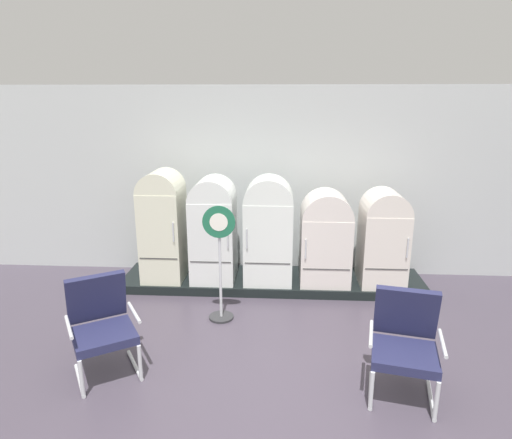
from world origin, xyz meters
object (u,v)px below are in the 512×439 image
at_px(refrigerator_1, 213,226).
at_px(sign_stand, 220,268).
at_px(refrigerator_0, 163,222).
at_px(refrigerator_3, 325,236).
at_px(refrigerator_2, 268,227).
at_px(armchair_right, 405,339).
at_px(refrigerator_4, 383,235).
at_px(armchair_left, 101,322).

bearing_deg(refrigerator_1, sign_stand, -76.89).
height_order(refrigerator_0, refrigerator_3, refrigerator_0).
height_order(refrigerator_2, sign_stand, refrigerator_2).
bearing_deg(refrigerator_0, armchair_right, -38.42).
relative_size(refrigerator_4, armchair_right, 1.36).
xyz_separation_m(refrigerator_2, refrigerator_3, (0.83, 0.03, -0.12)).
height_order(refrigerator_3, armchair_left, refrigerator_3).
height_order(refrigerator_3, armchair_right, refrigerator_3).
xyz_separation_m(refrigerator_0, armchair_right, (2.94, -2.33, -0.45)).
distance_m(refrigerator_1, armchair_left, 2.36).
xyz_separation_m(refrigerator_2, sign_stand, (-0.58, -0.97, -0.26)).
bearing_deg(refrigerator_3, refrigerator_2, -177.84).
bearing_deg(refrigerator_4, sign_stand, -155.85).
xyz_separation_m(refrigerator_3, armchair_right, (0.55, -2.33, -0.28)).
distance_m(refrigerator_3, armchair_right, 2.42).
distance_m(refrigerator_2, armchair_left, 2.73).
xyz_separation_m(refrigerator_1, refrigerator_2, (0.81, -0.04, 0.01)).
xyz_separation_m(refrigerator_1, sign_stand, (0.23, -1.01, -0.25)).
distance_m(refrigerator_3, sign_stand, 1.73).
bearing_deg(refrigerator_2, refrigerator_4, 1.07).
bearing_deg(armchair_left, refrigerator_4, 33.24).
height_order(refrigerator_4, armchair_right, refrigerator_4).
distance_m(refrigerator_2, armchair_right, 2.72).
bearing_deg(armchair_right, sign_stand, 145.80).
relative_size(refrigerator_4, armchair_left, 1.36).
distance_m(refrigerator_0, refrigerator_3, 2.39).
relative_size(refrigerator_0, refrigerator_1, 1.06).
xyz_separation_m(refrigerator_3, armchair_left, (-2.48, -2.17, -0.28)).
bearing_deg(sign_stand, armchair_left, -132.62).
xyz_separation_m(refrigerator_3, refrigerator_4, (0.83, -0.00, 0.02)).
height_order(refrigerator_1, sign_stand, refrigerator_1).
bearing_deg(armchair_right, refrigerator_3, 103.33).
height_order(refrigerator_2, armchair_left, refrigerator_2).
bearing_deg(refrigerator_4, refrigerator_1, 179.86).
bearing_deg(armchair_left, refrigerator_0, 87.58).
relative_size(refrigerator_2, refrigerator_3, 1.15).
xyz_separation_m(refrigerator_1, refrigerator_3, (1.64, -0.01, -0.11)).
relative_size(refrigerator_3, armchair_right, 1.33).
height_order(refrigerator_4, armchair_left, refrigerator_4).
bearing_deg(refrigerator_1, armchair_right, -46.84).
xyz_separation_m(refrigerator_0, armchair_left, (-0.09, -2.17, -0.45)).
relative_size(refrigerator_1, armchair_left, 1.51).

